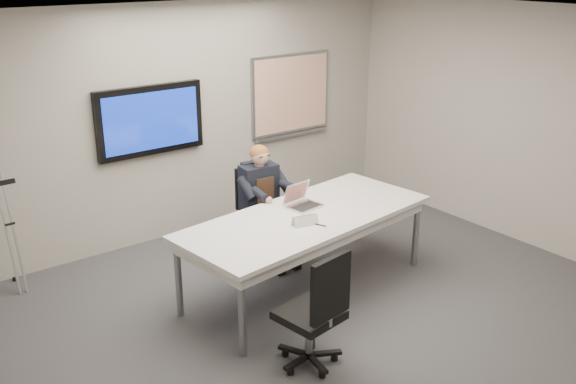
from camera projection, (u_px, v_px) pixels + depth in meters
floor at (353, 331)px, 5.94m from camera, size 6.00×6.00×0.02m
ceiling at (366, 20)px, 4.97m from camera, size 6.00×6.00×0.02m
wall_back at (187, 121)px, 7.70m from camera, size 6.00×0.02×2.80m
wall_right at (555, 134)px, 7.16m from camera, size 0.02×6.00×2.80m
conference_table at (306, 224)px, 6.46m from camera, size 2.79×1.42×0.83m
tv_display at (150, 120)px, 7.34m from camera, size 1.30×0.09×0.80m
whiteboard at (291, 95)px, 8.51m from camera, size 1.25×0.08×1.10m
office_chair_far at (257, 228)px, 7.43m from camera, size 0.59×0.59×1.00m
office_chair_near at (313, 331)px, 5.34m from camera, size 0.58×0.58×1.07m
seated_person at (268, 216)px, 7.16m from camera, size 0.43×0.73×1.33m
crutch at (10, 231)px, 6.52m from camera, size 0.22×0.75×1.34m
laptop at (302, 200)px, 6.64m from camera, size 0.37×0.36×0.24m
name_tent at (305, 220)px, 6.18m from camera, size 0.26×0.12×0.10m
pen at (319, 225)px, 6.18m from camera, size 0.07×0.14×0.01m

